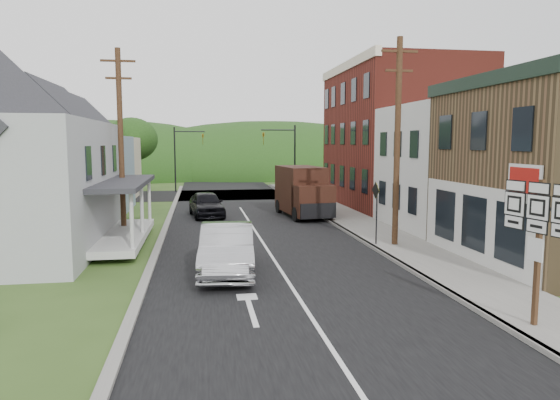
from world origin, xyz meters
name	(u,v)px	position (x,y,z in m)	size (l,w,h in m)	color
ground	(282,273)	(0.00, 0.00, 0.00)	(120.00, 120.00, 0.00)	#2D4719
road	(252,226)	(0.00, 10.00, 0.00)	(9.00, 90.00, 0.02)	black
cross_road	(232,195)	(0.00, 27.00, 0.00)	(60.00, 9.00, 0.02)	black
sidewalk_right	(367,228)	(5.90, 8.00, 0.07)	(2.80, 55.00, 0.15)	slate
curb_right	(342,229)	(4.55, 8.00, 0.07)	(0.20, 55.00, 0.15)	slate
curb_left	(163,234)	(-4.65, 8.00, 0.06)	(0.30, 55.00, 0.12)	slate
storefront_white	(469,168)	(11.30, 7.50, 3.25)	(8.00, 7.00, 6.50)	silver
storefront_red	(399,137)	(11.30, 17.00, 5.00)	(8.00, 12.00, 10.00)	maroon
house_blue	(70,156)	(-11.00, 17.00, 3.69)	(7.14, 8.16, 7.28)	#7D99AB
house_cream	(91,153)	(-11.50, 26.00, 3.69)	(7.14, 8.16, 7.28)	beige
utility_pole_right	(397,141)	(5.60, 3.50, 4.66)	(1.60, 0.26, 9.00)	#472D19
utility_pole_left	(121,141)	(-6.50, 8.00, 4.66)	(1.60, 0.26, 9.00)	#472D19
traffic_signal_right	(286,153)	(4.30, 23.50, 3.76)	(2.87, 0.20, 6.00)	black
traffic_signal_left	(182,151)	(-4.30, 30.50, 3.76)	(2.87, 0.20, 6.00)	black
tree_left_d	(132,139)	(-9.00, 32.00, 4.88)	(4.80, 4.80, 6.94)	#382616
forested_ridge	(219,175)	(0.00, 55.00, 0.00)	(90.00, 30.00, 16.00)	#19350F
silver_sedan	(227,250)	(-1.92, 0.26, 0.85)	(1.80, 5.17, 1.70)	#B1B2B6
dark_sedan	(206,204)	(-2.41, 14.03, 0.78)	(1.84, 4.57, 1.56)	black
delivery_van	(303,192)	(3.51, 13.13, 1.56)	(2.78, 5.72, 3.09)	black
route_sign_cluster	(538,232)	(5.13, -6.34, 2.46)	(0.43, 2.01, 3.56)	#472D19
warning_sign	(376,204)	(4.77, 3.66, 1.91)	(0.13, 0.76, 2.75)	black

